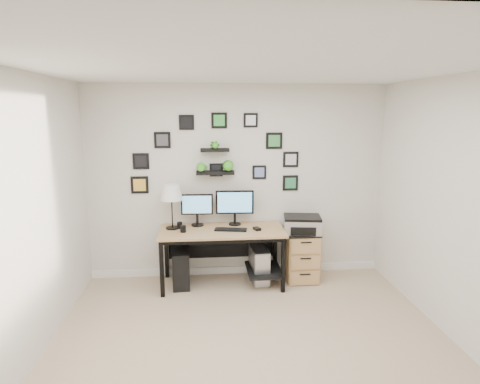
{
  "coord_description": "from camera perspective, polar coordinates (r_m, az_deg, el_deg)",
  "views": [
    {
      "loc": [
        -0.43,
        -3.33,
        2.25
      ],
      "look_at": [
        0.02,
        1.83,
        1.2
      ],
      "focal_mm": 30.0,
      "sensor_mm": 36.0,
      "label": 1
    }
  ],
  "objects": [
    {
      "name": "room",
      "position": [
        5.76,
        -0.36,
        -10.97
      ],
      "size": [
        4.0,
        4.0,
        4.0
      ],
      "color": "#C5AB8C",
      "rests_on": "ground"
    },
    {
      "name": "mouse",
      "position": [
        5.16,
        2.43,
        -5.25
      ],
      "size": [
        0.1,
        0.13,
        0.03
      ],
      "primitive_type": "cube",
      "rotation": [
        0.0,
        0.0,
        0.34
      ],
      "color": "black",
      "rests_on": "desk"
    },
    {
      "name": "monitor_right",
      "position": [
        5.32,
        -0.76,
        -1.79
      ],
      "size": [
        0.51,
        0.17,
        0.47
      ],
      "color": "black",
      "rests_on": "desk"
    },
    {
      "name": "pen_cup",
      "position": [
        5.28,
        -8.58,
        -4.7
      ],
      "size": [
        0.07,
        0.07,
        0.09
      ],
      "primitive_type": "cylinder",
      "color": "black",
      "rests_on": "desk"
    },
    {
      "name": "desk",
      "position": [
        5.25,
        -2.19,
        -6.54
      ],
      "size": [
        1.6,
        0.7,
        0.75
      ],
      "color": "tan",
      "rests_on": "ground"
    },
    {
      "name": "file_cabinet",
      "position": [
        5.55,
        8.63,
        -8.86
      ],
      "size": [
        0.43,
        0.53,
        0.67
      ],
      "color": "tan",
      "rests_on": "ground"
    },
    {
      "name": "mug",
      "position": [
        5.11,
        -8.1,
        -5.21
      ],
      "size": [
        0.08,
        0.08,
        0.09
      ],
      "primitive_type": "cylinder",
      "color": "black",
      "rests_on": "desk"
    },
    {
      "name": "monitor_left",
      "position": [
        5.32,
        -6.13,
        -2.18
      ],
      "size": [
        0.42,
        0.17,
        0.43
      ],
      "color": "black",
      "rests_on": "desk"
    },
    {
      "name": "table_lamp",
      "position": [
        5.19,
        -9.73,
        -0.21
      ],
      "size": [
        0.28,
        0.28,
        0.58
      ],
      "color": "black",
      "rests_on": "desk"
    },
    {
      "name": "wall_decor",
      "position": [
        5.29,
        -3.29,
        5.03
      ],
      "size": [
        2.25,
        0.18,
        1.06
      ],
      "color": "black",
      "rests_on": "ground"
    },
    {
      "name": "keyboard",
      "position": [
        5.15,
        -1.32,
        -5.36
      ],
      "size": [
        0.43,
        0.2,
        0.02
      ],
      "primitive_type": "cube",
      "rotation": [
        0.0,
        0.0,
        -0.18
      ],
      "color": "black",
      "rests_on": "desk"
    },
    {
      "name": "pc_tower_black",
      "position": [
        5.39,
        -8.42,
        -10.54
      ],
      "size": [
        0.25,
        0.5,
        0.48
      ],
      "primitive_type": "cube",
      "rotation": [
        0.0,
        0.0,
        0.07
      ],
      "color": "black",
      "rests_on": "ground"
    },
    {
      "name": "pc_tower_grey",
      "position": [
        5.45,
        2.74,
        -10.28
      ],
      "size": [
        0.24,
        0.48,
        0.46
      ],
      "color": "gray",
      "rests_on": "ground"
    },
    {
      "name": "printer",
      "position": [
        5.37,
        8.83,
        -4.55
      ],
      "size": [
        0.53,
        0.45,
        0.22
      ],
      "color": "silver",
      "rests_on": "file_cabinet"
    }
  ]
}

